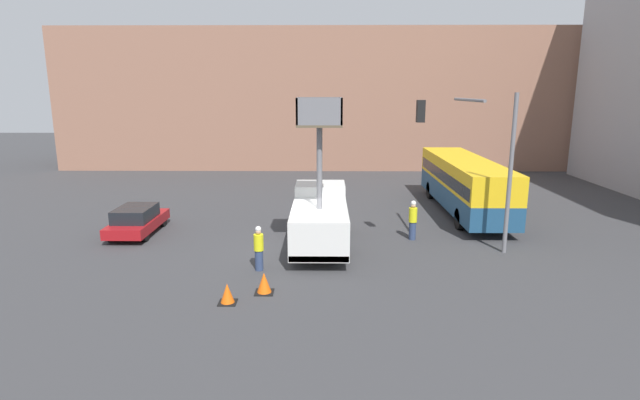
# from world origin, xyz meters

# --- Properties ---
(ground_plane) EXTENTS (120.00, 120.00, 0.00)m
(ground_plane) POSITION_xyz_m (0.00, 0.00, 0.00)
(ground_plane) COLOR #38383A
(building_backdrop_far) EXTENTS (44.00, 10.00, 12.00)m
(building_backdrop_far) POSITION_xyz_m (0.00, 26.84, 6.00)
(building_backdrop_far) COLOR #936651
(building_backdrop_far) RESTS_ON ground_plane
(utility_truck) EXTENTS (2.36, 6.59, 6.60)m
(utility_truck) POSITION_xyz_m (0.96, 0.79, 1.43)
(utility_truck) COLOR silver
(utility_truck) RESTS_ON ground_plane
(city_bus) EXTENTS (2.57, 11.75, 3.06)m
(city_bus) POSITION_xyz_m (9.09, 7.28, 1.81)
(city_bus) COLOR navy
(city_bus) RESTS_ON ground_plane
(traffic_light_pole) EXTENTS (4.14, 3.89, 6.80)m
(traffic_light_pole) POSITION_xyz_m (7.62, -0.03, 4.60)
(traffic_light_pole) COLOR slate
(traffic_light_pole) RESTS_ON ground_plane
(road_worker_near_truck) EXTENTS (0.38, 0.38, 1.78)m
(road_worker_near_truck) POSITION_xyz_m (-1.38, -2.28, 0.89)
(road_worker_near_truck) COLOR navy
(road_worker_near_truck) RESTS_ON ground_plane
(road_worker_directing) EXTENTS (0.38, 0.38, 1.87)m
(road_worker_directing) POSITION_xyz_m (5.30, 1.87, 0.94)
(road_worker_directing) COLOR navy
(road_worker_directing) RESTS_ON ground_plane
(traffic_cone_near_truck) EXTENTS (0.60, 0.60, 0.68)m
(traffic_cone_near_truck) POSITION_xyz_m (-2.03, -5.35, 0.32)
(traffic_cone_near_truck) COLOR black
(traffic_cone_near_truck) RESTS_ON ground_plane
(traffic_cone_mid_road) EXTENTS (0.65, 0.65, 0.74)m
(traffic_cone_mid_road) POSITION_xyz_m (-0.92, -4.50, 0.35)
(traffic_cone_mid_road) COLOR black
(traffic_cone_mid_road) RESTS_ON ground_plane
(parked_car_curbside) EXTENTS (1.83, 4.26, 1.38)m
(parked_car_curbside) POSITION_xyz_m (-7.97, 2.65, 0.70)
(parked_car_curbside) COLOR maroon
(parked_car_curbside) RESTS_ON ground_plane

